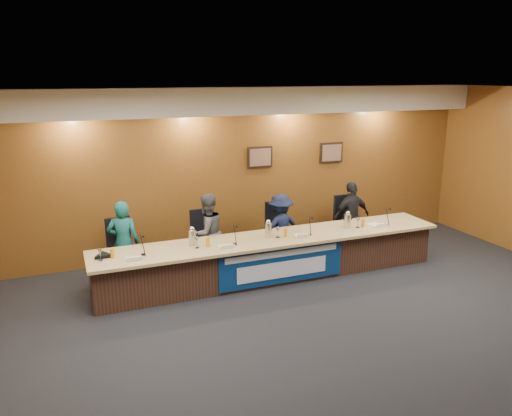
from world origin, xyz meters
The scene contains 40 objects.
floor centered at (0.00, 0.00, 0.00)m, with size 10.00×10.00×0.00m, color black.
ceiling centered at (0.00, 0.00, 3.20)m, with size 10.00×8.00×0.04m, color silver.
wall_back centered at (0.00, 4.00, 1.60)m, with size 10.00×0.04×3.20m, color brown.
soffit centered at (0.00, 3.75, 2.95)m, with size 10.00×0.50×0.50m, color beige.
dais_body centered at (0.00, 2.40, 0.35)m, with size 6.00×0.80×0.70m, color #3B2317.
dais_top centered at (0.00, 2.35, 0.72)m, with size 6.10×0.95×0.05m, color tan.
banner centered at (0.00, 1.99, 0.38)m, with size 2.20×0.02×0.65m, color navy.
banner_text_upper centered at (0.00, 1.97, 0.58)m, with size 2.00×0.01×0.10m, color silver.
banner_text_lower centered at (0.00, 1.97, 0.30)m, with size 1.60×0.01×0.28m, color silver.
wall_photo_left centered at (0.40, 3.97, 1.85)m, with size 0.52×0.04×0.42m, color black.
wall_photo_right centered at (2.00, 3.97, 1.85)m, with size 0.52×0.04×0.42m, color black.
panelist_a centered at (-2.40, 3.10, 0.72)m, with size 0.52×0.34×1.43m, color #13524F.
panelist_b centered at (-0.96, 3.10, 0.71)m, with size 0.69×0.54×1.42m, color #4B4A4F.
panelist_c centered at (0.47, 3.10, 0.64)m, with size 0.83×0.48×1.29m, color #101832.
panelist_d centered at (2.00, 3.10, 0.70)m, with size 0.82×0.34×1.40m, color black.
office_chair_a centered at (-2.40, 3.20, 0.48)m, with size 0.48×0.48×0.08m, color black.
office_chair_b centered at (-0.96, 3.20, 0.48)m, with size 0.48×0.48×0.08m, color black.
office_chair_c centered at (0.47, 3.20, 0.48)m, with size 0.48×0.48×0.08m, color black.
office_chair_d centered at (2.00, 3.20, 0.48)m, with size 0.48×0.48×0.08m, color black.
nameplate_a centered at (-2.37, 2.06, 0.80)m, with size 0.24×0.06×0.09m, color white.
microphone_a centered at (-2.20, 2.29, 0.76)m, with size 0.07×0.07×0.02m, color black.
juice_glass_a centered at (-2.65, 2.33, 0.82)m, with size 0.06×0.06×0.15m, color orange.
water_glass_a centered at (-2.83, 2.29, 0.84)m, with size 0.08×0.08×0.18m, color silver.
nameplate_b centered at (-0.92, 2.07, 0.80)m, with size 0.24×0.06×0.09m, color white.
microphone_b centered at (-0.74, 2.24, 0.76)m, with size 0.07×0.07×0.02m, color black.
juice_glass_b centered at (-1.18, 2.29, 0.82)m, with size 0.06×0.06×0.15m, color orange.
water_glass_b centered at (-1.35, 2.29, 0.84)m, with size 0.08×0.08×0.18m, color silver.
nameplate_c centered at (0.45, 2.13, 0.80)m, with size 0.24×0.06×0.09m, color white.
microphone_c centered at (0.61, 2.25, 0.76)m, with size 0.07×0.07×0.02m, color black.
juice_glass_c centered at (0.19, 2.29, 0.82)m, with size 0.06×0.06×0.15m, color orange.
water_glass_c centered at (0.05, 2.30, 0.84)m, with size 0.08×0.08×0.18m, color silver.
nameplate_d centered at (2.02, 2.14, 0.80)m, with size 0.24×0.06×0.09m, color white.
microphone_d centered at (2.19, 2.24, 0.76)m, with size 0.07×0.07×0.02m, color black.
juice_glass_d centered at (1.72, 2.28, 0.82)m, with size 0.06×0.06×0.15m, color orange.
water_glass_d centered at (1.62, 2.28, 0.84)m, with size 0.08×0.08×0.18m, color silver.
carafe_left centered at (-1.39, 2.44, 0.88)m, with size 0.12×0.12×0.26m, color silver.
carafe_mid centered at (-0.10, 2.37, 0.88)m, with size 0.11×0.11×0.26m, color silver.
carafe_right centered at (1.44, 2.34, 0.88)m, with size 0.12×0.12×0.25m, color silver.
speakerphone centered at (-2.78, 2.42, 0.78)m, with size 0.32×0.32×0.05m, color black.
paper_stack centered at (2.03, 2.30, 0.75)m, with size 0.22×0.30×0.01m, color white.
Camera 1 is at (-3.24, -5.01, 3.42)m, focal length 35.00 mm.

